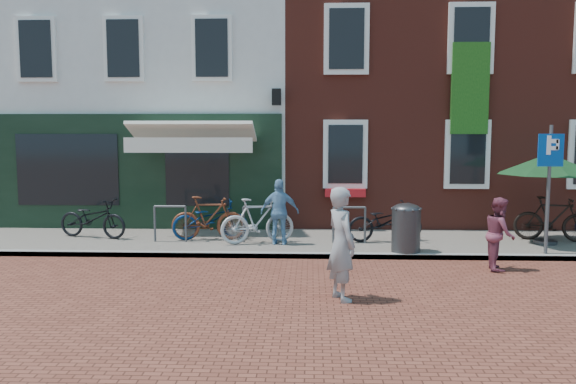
{
  "coord_description": "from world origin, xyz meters",
  "views": [
    {
      "loc": [
        -0.35,
        -11.61,
        2.6
      ],
      "look_at": [
        -0.84,
        0.69,
        1.29
      ],
      "focal_mm": 36.42,
      "sensor_mm": 36.0,
      "label": 1
    }
  ],
  "objects_px": {
    "woman": "(341,244)",
    "bicycle_1": "(208,218)",
    "boy": "(500,234)",
    "bicycle_5": "(553,219)",
    "parasol": "(549,160)",
    "bicycle_3": "(258,221)",
    "cafe_person": "(280,212)",
    "bicycle_2": "(211,220)",
    "bicycle_0": "(93,218)",
    "parking_sign": "(550,170)",
    "litter_bin": "(406,225)",
    "bicycle_4": "(385,221)"
  },
  "relations": [
    {
      "from": "woman",
      "to": "bicycle_1",
      "type": "relative_size",
      "value": 1.04
    },
    {
      "from": "boy",
      "to": "bicycle_5",
      "type": "bearing_deg",
      "value": -31.22
    },
    {
      "from": "parasol",
      "to": "bicycle_5",
      "type": "height_order",
      "value": "parasol"
    },
    {
      "from": "woman",
      "to": "bicycle_3",
      "type": "xyz_separation_m",
      "value": [
        -1.64,
        3.91,
        -0.27
      ]
    },
    {
      "from": "woman",
      "to": "cafe_person",
      "type": "height_order",
      "value": "woman"
    },
    {
      "from": "woman",
      "to": "bicycle_2",
      "type": "height_order",
      "value": "woman"
    },
    {
      "from": "bicycle_0",
      "to": "bicycle_1",
      "type": "xyz_separation_m",
      "value": [
        2.74,
        -0.18,
        0.05
      ]
    },
    {
      "from": "cafe_person",
      "to": "bicycle_3",
      "type": "height_order",
      "value": "cafe_person"
    },
    {
      "from": "bicycle_5",
      "to": "bicycle_1",
      "type": "bearing_deg",
      "value": 107.28
    },
    {
      "from": "bicycle_3",
      "to": "bicycle_1",
      "type": "bearing_deg",
      "value": 53.33
    },
    {
      "from": "parasol",
      "to": "bicycle_3",
      "type": "relative_size",
      "value": 1.33
    },
    {
      "from": "cafe_person",
      "to": "bicycle_5",
      "type": "bearing_deg",
      "value": -170.28
    },
    {
      "from": "parasol",
      "to": "bicycle_1",
      "type": "xyz_separation_m",
      "value": [
        -7.51,
        0.13,
        -1.34
      ]
    },
    {
      "from": "parking_sign",
      "to": "bicycle_0",
      "type": "bearing_deg",
      "value": 172.04
    },
    {
      "from": "bicycle_1",
      "to": "bicycle_5",
      "type": "relative_size",
      "value": 1.0
    },
    {
      "from": "litter_bin",
      "to": "cafe_person",
      "type": "height_order",
      "value": "cafe_person"
    },
    {
      "from": "bicycle_0",
      "to": "bicycle_2",
      "type": "bearing_deg",
      "value": -77.51
    },
    {
      "from": "boy",
      "to": "litter_bin",
      "type": "bearing_deg",
      "value": 64.06
    },
    {
      "from": "litter_bin",
      "to": "bicycle_5",
      "type": "xyz_separation_m",
      "value": [
        3.5,
        1.32,
        -0.05
      ]
    },
    {
      "from": "litter_bin",
      "to": "bicycle_4",
      "type": "distance_m",
      "value": 1.16
    },
    {
      "from": "parking_sign",
      "to": "bicycle_5",
      "type": "xyz_separation_m",
      "value": [
        0.68,
        1.38,
        -1.2
      ]
    },
    {
      "from": "litter_bin",
      "to": "parking_sign",
      "type": "relative_size",
      "value": 0.41
    },
    {
      "from": "parking_sign",
      "to": "cafe_person",
      "type": "relative_size",
      "value": 1.81
    },
    {
      "from": "boy",
      "to": "bicycle_1",
      "type": "height_order",
      "value": "boy"
    },
    {
      "from": "parking_sign",
      "to": "bicycle_1",
      "type": "height_order",
      "value": "parking_sign"
    },
    {
      "from": "cafe_person",
      "to": "bicycle_5",
      "type": "relative_size",
      "value": 0.86
    },
    {
      "from": "litter_bin",
      "to": "bicycle_3",
      "type": "height_order",
      "value": "litter_bin"
    },
    {
      "from": "boy",
      "to": "bicycle_1",
      "type": "xyz_separation_m",
      "value": [
        -5.84,
        2.19,
        -0.08
      ]
    },
    {
      "from": "bicycle_4",
      "to": "litter_bin",
      "type": "bearing_deg",
      "value": -177.73
    },
    {
      "from": "cafe_person",
      "to": "parking_sign",
      "type": "bearing_deg",
      "value": 176.03
    },
    {
      "from": "woman",
      "to": "cafe_person",
      "type": "xyz_separation_m",
      "value": [
        -1.15,
        3.82,
        -0.06
      ]
    },
    {
      "from": "cafe_person",
      "to": "bicycle_3",
      "type": "relative_size",
      "value": 0.86
    },
    {
      "from": "parking_sign",
      "to": "woman",
      "type": "bearing_deg",
      "value": -144.61
    },
    {
      "from": "litter_bin",
      "to": "bicycle_3",
      "type": "relative_size",
      "value": 0.64
    },
    {
      "from": "litter_bin",
      "to": "woman",
      "type": "relative_size",
      "value": 0.62
    },
    {
      "from": "parasol",
      "to": "bicycle_2",
      "type": "height_order",
      "value": "parasol"
    },
    {
      "from": "litter_bin",
      "to": "cafe_person",
      "type": "relative_size",
      "value": 0.75
    },
    {
      "from": "parasol",
      "to": "bicycle_4",
      "type": "distance_m",
      "value": 3.78
    },
    {
      "from": "woman",
      "to": "boy",
      "type": "height_order",
      "value": "woman"
    },
    {
      "from": "parking_sign",
      "to": "bicycle_2",
      "type": "relative_size",
      "value": 1.51
    },
    {
      "from": "bicycle_3",
      "to": "bicycle_0",
      "type": "bearing_deg",
      "value": 62.13
    },
    {
      "from": "litter_bin",
      "to": "woman",
      "type": "distance_m",
      "value": 3.46
    },
    {
      "from": "cafe_person",
      "to": "bicycle_4",
      "type": "bearing_deg",
      "value": -165.85
    },
    {
      "from": "bicycle_2",
      "to": "bicycle_5",
      "type": "height_order",
      "value": "bicycle_5"
    },
    {
      "from": "parking_sign",
      "to": "woman",
      "type": "xyz_separation_m",
      "value": [
        -4.3,
        -3.06,
        -0.93
      ]
    },
    {
      "from": "cafe_person",
      "to": "bicycle_5",
      "type": "height_order",
      "value": "cafe_person"
    },
    {
      "from": "litter_bin",
      "to": "bicycle_0",
      "type": "bearing_deg",
      "value": 169.39
    },
    {
      "from": "bicycle_3",
      "to": "bicycle_5",
      "type": "bearing_deg",
      "value": -105.7
    },
    {
      "from": "litter_bin",
      "to": "bicycle_4",
      "type": "bearing_deg",
      "value": 104.24
    },
    {
      "from": "parking_sign",
      "to": "cafe_person",
      "type": "xyz_separation_m",
      "value": [
        -5.45,
        0.76,
        -0.99
      ]
    }
  ]
}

